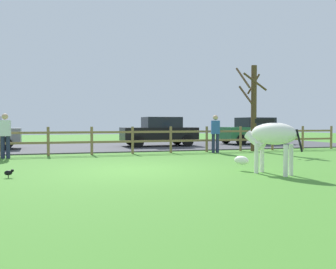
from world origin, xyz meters
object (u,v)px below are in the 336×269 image
Objects in this scene: zebra at (270,138)px; parked_car_green at (253,130)px; bare_tree at (253,105)px; visitor_left_of_tree at (5,134)px; visitor_right_of_tree at (215,132)px; parked_car_black at (159,131)px; crow_on_grass at (9,173)px.

parked_car_green is at bearing 62.04° from zebra.
bare_tree is at bearing 63.62° from zebra.
parked_car_green is 2.52× the size of visitor_left_of_tree.
parked_car_green is 13.60m from visitor_left_of_tree.
visitor_left_of_tree is (-12.80, -4.60, 0.06)m from parked_car_green.
zebra is at bearing -116.38° from bare_tree.
visitor_right_of_tree is (1.17, 6.07, -0.02)m from zebra.
visitor_right_of_tree is at bearing 79.13° from zebra.
bare_tree reaches higher than visitor_right_of_tree.
visitor_right_of_tree is (1.42, -4.20, 0.06)m from parked_car_black.
bare_tree is at bearing 9.58° from visitor_right_of_tree.
parked_car_green is at bearing 59.69° from bare_tree.
bare_tree is 5.32m from parked_car_black.
bare_tree is 7.26m from zebra.
zebra is 0.43× the size of parked_car_black.
visitor_left_of_tree is at bearing 100.22° from crow_on_grass.
crow_on_grass is 0.05× the size of parked_car_black.
visitor_left_of_tree is at bearing -179.41° from visitor_right_of_tree.
bare_tree is at bearing 29.01° from crow_on_grass.
parked_car_green is at bearing 3.15° from parked_car_black.
parked_car_black reaches higher than zebra.
visitor_right_of_tree reaches higher than zebra.
bare_tree is at bearing 2.35° from visitor_left_of_tree.
visitor_left_of_tree is at bearing -148.27° from parked_car_black.
crow_on_grass is at bearing -146.64° from visitor_right_of_tree.
zebra is 9.35m from visitor_left_of_tree.
visitor_right_of_tree is (-2.01, -0.34, -1.20)m from bare_tree.
bare_tree is 2.23× the size of zebra.
crow_on_grass is at bearing -150.99° from bare_tree.
zebra is at bearing -10.37° from crow_on_grass.
visitor_left_of_tree is 8.35m from visitor_right_of_tree.
zebra is 1.07× the size of visitor_right_of_tree.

